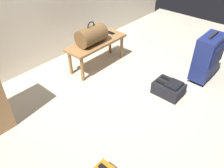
# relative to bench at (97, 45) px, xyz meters

# --- Properties ---
(ground_plane) EXTENTS (6.60, 6.60, 0.00)m
(ground_plane) POSITION_rel_bench_xyz_m (-0.26, -0.86, -0.35)
(ground_plane) COLOR #B2A893
(bench) EXTENTS (1.00, 0.36, 0.42)m
(bench) POSITION_rel_bench_xyz_m (0.00, 0.00, 0.00)
(bench) COLOR olive
(bench) RESTS_ON ground
(duffel_bag_brown) EXTENTS (0.44, 0.26, 0.34)m
(duffel_bag_brown) POSITION_rel_bench_xyz_m (-0.10, -0.00, 0.20)
(duffel_bag_brown) COLOR brown
(duffel_bag_brown) RESTS_ON bench
(cell_phone) EXTENTS (0.07, 0.14, 0.01)m
(cell_phone) POSITION_rel_bench_xyz_m (0.36, 0.04, 0.07)
(cell_phone) COLOR black
(cell_phone) RESTS_ON bench
(suitcase_upright_navy) EXTENTS (0.47, 0.26, 0.71)m
(suitcase_upright_navy) POSITION_rel_bench_xyz_m (0.76, -1.41, 0.01)
(suitcase_upright_navy) COLOR navy
(suitcase_upright_navy) RESTS_ON ground
(backpack_dark) EXTENTS (0.28, 0.38, 0.21)m
(backpack_dark) POSITION_rel_bench_xyz_m (0.10, -1.22, -0.26)
(backpack_dark) COLOR black
(backpack_dark) RESTS_ON ground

